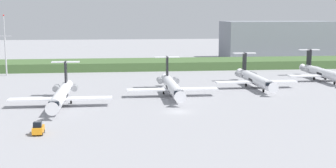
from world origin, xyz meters
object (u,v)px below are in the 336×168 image
Objects in this scene: regional_jet_second at (61,94)px; regional_jet_third at (172,86)px; regional_jet_fourth at (254,79)px; regional_jet_fifth at (323,73)px; baggage_tug at (38,129)px; antenna_mast at (5,50)px.

regional_jet_third is (26.36, 9.79, 0.00)m from regional_jet_second.
regional_jet_second is 1.00× the size of regional_jet_fourth.
regional_jet_fifth is 9.69× the size of baggage_tug.
regional_jet_fifth is 1.52× the size of antenna_mast.
regional_jet_fifth is (25.01, 10.37, 0.00)m from regional_jet_fourth.
regional_jet_fifth is at bearing 22.17° from regional_jet_third.
antenna_mast is (-50.56, 43.34, 5.96)m from regional_jet_third.
regional_jet_fourth is 9.69× the size of baggage_tug.
baggage_tug is (-77.22, -55.19, -1.53)m from regional_jet_fifth.
regional_jet_second and regional_jet_fourth have the same top height.
regional_jet_second reaches higher than baggage_tug.
regional_jet_fourth is (24.74, 9.91, 0.00)m from regional_jet_third.
regional_jet_fourth is 1.00× the size of regional_jet_fifth.
baggage_tug is at bearing -144.44° from regional_jet_fifth.
antenna_mast reaches higher than regional_jet_second.
antenna_mast is (-24.19, 53.13, 5.96)m from regional_jet_second.
regional_jet_third is at bearing -157.83° from regional_jet_fifth.
regional_jet_third is at bearing -40.60° from antenna_mast.
regional_jet_second is 28.12m from regional_jet_third.
regional_jet_third and regional_jet_fifth have the same top height.
baggage_tug is (-27.46, -34.92, -1.53)m from regional_jet_third.
regional_jet_fifth is at bearing 35.56° from baggage_tug.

